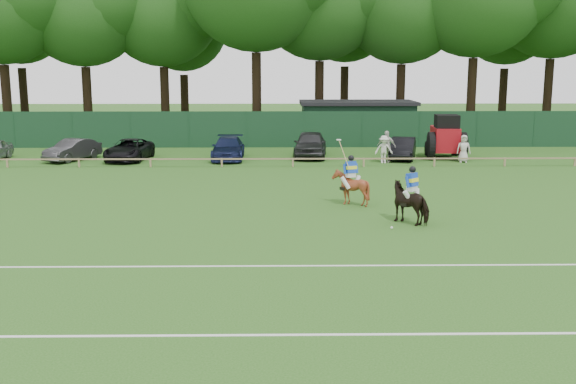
{
  "coord_description": "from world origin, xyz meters",
  "views": [
    {
      "loc": [
        0.16,
        -19.52,
        5.68
      ],
      "look_at": [
        0.5,
        3.0,
        1.4
      ],
      "focal_mm": 42.0,
      "sensor_mm": 36.0,
      "label": 1
    }
  ],
  "objects_px": {
    "spectator_mid": "(386,147)",
    "sedan_navy": "(228,148)",
    "horse_chestnut": "(351,187)",
    "utility_shed": "(357,122)",
    "spectator_right": "(464,149)",
    "estate_black": "(403,148)",
    "sedan_grey": "(72,150)",
    "hatch_grey": "(310,144)",
    "horse_dark": "(411,203)",
    "polo_ball": "(392,228)",
    "tractor": "(445,138)",
    "suv_black": "(129,150)",
    "spectator_left": "(384,149)"
  },
  "relations": [
    {
      "from": "spectator_mid",
      "to": "sedan_navy",
      "type": "bearing_deg",
      "value": -174.73
    },
    {
      "from": "horse_chestnut",
      "to": "utility_shed",
      "type": "bearing_deg",
      "value": -115.61
    },
    {
      "from": "sedan_navy",
      "to": "spectator_right",
      "type": "distance_m",
      "value": 14.0
    },
    {
      "from": "sedan_navy",
      "to": "spectator_mid",
      "type": "xyz_separation_m",
      "value": [
        9.38,
        -1.36,
        0.26
      ]
    },
    {
      "from": "estate_black",
      "to": "spectator_right",
      "type": "bearing_deg",
      "value": -10.55
    },
    {
      "from": "sedan_grey",
      "to": "hatch_grey",
      "type": "xyz_separation_m",
      "value": [
        14.32,
        1.2,
        0.17
      ]
    },
    {
      "from": "horse_dark",
      "to": "polo_ball",
      "type": "bearing_deg",
      "value": 3.76
    },
    {
      "from": "horse_dark",
      "to": "estate_black",
      "type": "distance_m",
      "value": 17.01
    },
    {
      "from": "estate_black",
      "to": "tractor",
      "type": "relative_size",
      "value": 1.19
    },
    {
      "from": "hatch_grey",
      "to": "sedan_grey",
      "type": "bearing_deg",
      "value": -170.11
    },
    {
      "from": "sedan_grey",
      "to": "suv_black",
      "type": "bearing_deg",
      "value": 25.41
    },
    {
      "from": "sedan_grey",
      "to": "spectator_left",
      "type": "bearing_deg",
      "value": 20.41
    },
    {
      "from": "tractor",
      "to": "spectator_mid",
      "type": "bearing_deg",
      "value": -152.76
    },
    {
      "from": "horse_dark",
      "to": "sedan_grey",
      "type": "height_order",
      "value": "horse_dark"
    },
    {
      "from": "spectator_mid",
      "to": "spectator_left",
      "type": "bearing_deg",
      "value": -106.87
    },
    {
      "from": "spectator_right",
      "to": "utility_shed",
      "type": "height_order",
      "value": "utility_shed"
    },
    {
      "from": "horse_chestnut",
      "to": "polo_ball",
      "type": "relative_size",
      "value": 16.15
    },
    {
      "from": "suv_black",
      "to": "sedan_navy",
      "type": "bearing_deg",
      "value": 7.77
    },
    {
      "from": "hatch_grey",
      "to": "utility_shed",
      "type": "bearing_deg",
      "value": 69.69
    },
    {
      "from": "horse_chestnut",
      "to": "sedan_grey",
      "type": "distance_m",
      "value": 20.21
    },
    {
      "from": "suv_black",
      "to": "polo_ball",
      "type": "bearing_deg",
      "value": -48.29
    },
    {
      "from": "suv_black",
      "to": "polo_ball",
      "type": "height_order",
      "value": "suv_black"
    },
    {
      "from": "spectator_mid",
      "to": "polo_ball",
      "type": "height_order",
      "value": "spectator_mid"
    },
    {
      "from": "horse_chestnut",
      "to": "utility_shed",
      "type": "relative_size",
      "value": 0.17
    },
    {
      "from": "horse_dark",
      "to": "spectator_left",
      "type": "height_order",
      "value": "spectator_left"
    },
    {
      "from": "horse_dark",
      "to": "suv_black",
      "type": "distance_m",
      "value": 21.47
    },
    {
      "from": "suv_black",
      "to": "tractor",
      "type": "bearing_deg",
      "value": 6.75
    },
    {
      "from": "horse_chestnut",
      "to": "sedan_navy",
      "type": "xyz_separation_m",
      "value": [
        -5.98,
        13.53,
        -0.06
      ]
    },
    {
      "from": "sedan_navy",
      "to": "estate_black",
      "type": "bearing_deg",
      "value": -0.39
    },
    {
      "from": "sedan_navy",
      "to": "spectator_mid",
      "type": "relative_size",
      "value": 2.48
    },
    {
      "from": "horse_dark",
      "to": "spectator_mid",
      "type": "xyz_separation_m",
      "value": [
        1.53,
        15.38,
        0.19
      ]
    },
    {
      "from": "horse_chestnut",
      "to": "hatch_grey",
      "type": "relative_size",
      "value": 0.31
    },
    {
      "from": "sedan_grey",
      "to": "estate_black",
      "type": "relative_size",
      "value": 0.98
    },
    {
      "from": "hatch_grey",
      "to": "utility_shed",
      "type": "height_order",
      "value": "utility_shed"
    },
    {
      "from": "sedan_grey",
      "to": "tractor",
      "type": "bearing_deg",
      "value": 26.11
    },
    {
      "from": "sedan_grey",
      "to": "suv_black",
      "type": "xyz_separation_m",
      "value": [
        3.38,
        0.05,
        -0.01
      ]
    },
    {
      "from": "spectator_left",
      "to": "spectator_mid",
      "type": "bearing_deg",
      "value": 58.27
    },
    {
      "from": "sedan_grey",
      "to": "polo_ball",
      "type": "bearing_deg",
      "value": -22.2
    },
    {
      "from": "estate_black",
      "to": "spectator_right",
      "type": "height_order",
      "value": "spectator_right"
    },
    {
      "from": "suv_black",
      "to": "hatch_grey",
      "type": "relative_size",
      "value": 0.96
    },
    {
      "from": "spectator_left",
      "to": "polo_ball",
      "type": "relative_size",
      "value": 17.9
    },
    {
      "from": "polo_ball",
      "to": "hatch_grey",
      "type": "bearing_deg",
      "value": 96.1
    },
    {
      "from": "estate_black",
      "to": "spectator_mid",
      "type": "height_order",
      "value": "spectator_mid"
    },
    {
      "from": "polo_ball",
      "to": "tractor",
      "type": "distance_m",
      "value": 19.06
    },
    {
      "from": "spectator_right",
      "to": "suv_black",
      "type": "bearing_deg",
      "value": -175.87
    },
    {
      "from": "horse_chestnut",
      "to": "estate_black",
      "type": "height_order",
      "value": "horse_chestnut"
    },
    {
      "from": "spectator_right",
      "to": "tractor",
      "type": "bearing_deg",
      "value": 118.36
    },
    {
      "from": "suv_black",
      "to": "polo_ball",
      "type": "distance_m",
      "value": 21.7
    },
    {
      "from": "estate_black",
      "to": "polo_ball",
      "type": "height_order",
      "value": "estate_black"
    },
    {
      "from": "horse_dark",
      "to": "estate_black",
      "type": "relative_size",
      "value": 0.44
    }
  ]
}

